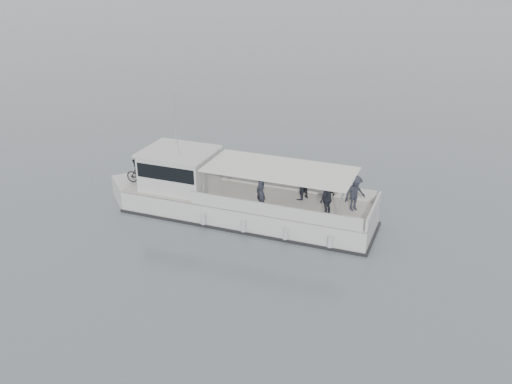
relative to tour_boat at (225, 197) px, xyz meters
The scene contains 2 objects.
ground 3.71m from the tour_boat, 102.42° to the right, with size 1400.00×1400.00×0.00m, color #50585E.
tour_boat is the anchor object (origin of this frame).
Camera 1 is at (16.24, -18.77, 13.18)m, focal length 40.00 mm.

